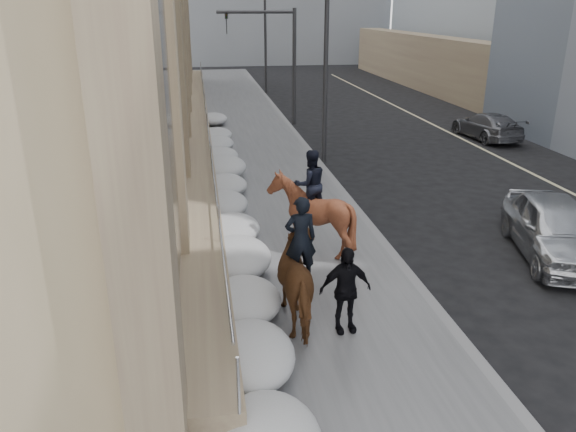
% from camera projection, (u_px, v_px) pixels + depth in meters
% --- Properties ---
extents(ground, '(140.00, 140.00, 0.00)m').
position_uv_depth(ground, '(333.00, 368.00, 10.04)').
color(ground, black).
rests_on(ground, ground).
extents(sidewalk, '(5.00, 80.00, 0.12)m').
position_uv_depth(sidewalk, '(266.00, 193.00, 19.27)').
color(sidewalk, '#4E4E50').
rests_on(sidewalk, ground).
extents(curb, '(0.24, 80.00, 0.12)m').
position_uv_depth(curb, '(340.00, 189.00, 19.65)').
color(curb, slate).
rests_on(curb, ground).
extents(lane_line, '(0.15, 70.00, 0.01)m').
position_uv_depth(lane_line, '(547.00, 181.00, 20.82)').
color(lane_line, '#BFB78C').
rests_on(lane_line, ground).
extents(streetlight_mid, '(1.71, 0.24, 8.00)m').
position_uv_depth(streetlight_mid, '(322.00, 47.00, 21.78)').
color(streetlight_mid, '#2D2D30').
rests_on(streetlight_mid, ground).
extents(streetlight_far, '(1.71, 0.24, 8.00)m').
position_uv_depth(streetlight_far, '(263.00, 28.00, 40.28)').
color(streetlight_far, '#2D2D30').
rests_on(streetlight_far, ground).
extents(traffic_signal, '(4.10, 0.22, 6.00)m').
position_uv_depth(traffic_signal, '(277.00, 49.00, 29.28)').
color(traffic_signal, '#2D2D30').
rests_on(traffic_signal, ground).
extents(snow_bank, '(1.70, 18.10, 0.76)m').
position_uv_depth(snow_bank, '(227.00, 202.00, 17.16)').
color(snow_bank, silver).
rests_on(snow_bank, sidewalk).
extents(mounted_horse_left, '(1.16, 2.25, 2.59)m').
position_uv_depth(mounted_horse_left, '(304.00, 276.00, 11.01)').
color(mounted_horse_left, '#4F2E17').
rests_on(mounted_horse_left, sidewalk).
extents(mounted_horse_right, '(2.04, 2.21, 2.72)m').
position_uv_depth(mounted_horse_right, '(311.00, 212.00, 13.93)').
color(mounted_horse_right, '#4D2516').
rests_on(mounted_horse_right, sidewalk).
extents(pedestrian, '(1.06, 0.50, 1.75)m').
position_uv_depth(pedestrian, '(345.00, 290.00, 10.72)').
color(pedestrian, black).
rests_on(pedestrian, sidewalk).
extents(car_silver, '(2.94, 4.87, 1.55)m').
position_uv_depth(car_silver, '(555.00, 228.00, 14.30)').
color(car_silver, '#B9BCC2').
rests_on(car_silver, ground).
extents(car_grey, '(2.09, 4.51, 1.28)m').
position_uv_depth(car_grey, '(487.00, 126.00, 27.23)').
color(car_grey, slate).
rests_on(car_grey, ground).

